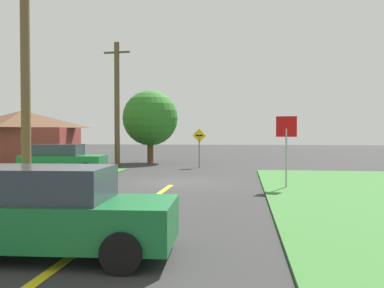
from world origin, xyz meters
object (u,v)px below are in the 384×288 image
(utility_pole_mid, at_px, (117,103))
(barn, at_px, (23,138))
(stop_sign, at_px, (286,137))
(utility_pole_near, at_px, (25,80))
(direction_sign, at_px, (199,143))
(oak_tree_left, at_px, (150,118))
(parked_car_near_building, at_px, (62,159))
(car_behind_on_main_road, at_px, (46,212))

(utility_pole_mid, xyz_separation_m, barn, (-6.55, -0.22, -2.32))
(stop_sign, distance_m, utility_pole_near, 10.05)
(utility_pole_near, distance_m, barn, 14.66)
(utility_pole_near, relative_size, direction_sign, 3.20)
(utility_pole_near, distance_m, oak_tree_left, 16.27)
(barn, bearing_deg, direction_sign, -0.30)
(oak_tree_left, bearing_deg, parked_car_near_building, -107.44)
(parked_car_near_building, xyz_separation_m, car_behind_on_main_road, (6.18, -14.37, -0.00))
(car_behind_on_main_road, height_order, direction_sign, direction_sign)
(oak_tree_left, bearing_deg, barn, -155.71)
(stop_sign, relative_size, direction_sign, 1.15)
(parked_car_near_building, xyz_separation_m, utility_pole_near, (1.92, -7.26, 3.31))
(stop_sign, xyz_separation_m, direction_sign, (-4.52, 9.86, -0.49))
(stop_sign, bearing_deg, utility_pole_near, 29.79)
(stop_sign, distance_m, parked_car_near_building, 12.34)
(car_behind_on_main_road, xyz_separation_m, utility_pole_mid, (-4.84, 19.94, 3.39))
(utility_pole_mid, relative_size, direction_sign, 3.27)
(direction_sign, bearing_deg, barn, 179.70)
(direction_sign, bearing_deg, utility_pole_mid, 177.06)
(car_behind_on_main_road, bearing_deg, utility_pole_near, 117.87)
(direction_sign, height_order, barn, barn)
(car_behind_on_main_road, bearing_deg, oak_tree_left, 95.15)
(utility_pole_mid, bearing_deg, parked_car_near_building, -103.51)
(direction_sign, relative_size, oak_tree_left, 0.47)
(car_behind_on_main_road, height_order, oak_tree_left, oak_tree_left)
(utility_pole_near, relative_size, utility_pole_mid, 0.98)
(parked_car_near_building, distance_m, oak_tree_left, 9.73)
(parked_car_near_building, height_order, utility_pole_near, utility_pole_near)
(car_behind_on_main_road, xyz_separation_m, barn, (-11.40, 19.72, 1.07))
(stop_sign, relative_size, car_behind_on_main_road, 0.62)
(utility_pole_near, bearing_deg, stop_sign, 15.80)
(car_behind_on_main_road, bearing_deg, utility_pole_mid, 100.61)
(parked_car_near_building, height_order, barn, barn)
(car_behind_on_main_road, distance_m, oak_tree_left, 23.72)
(car_behind_on_main_road, xyz_separation_m, oak_tree_left, (-3.36, 23.34, 2.52))
(stop_sign, distance_m, car_behind_on_main_road, 11.16)
(utility_pole_mid, bearing_deg, car_behind_on_main_road, -76.34)
(utility_pole_near, bearing_deg, barn, 119.53)
(car_behind_on_main_road, distance_m, utility_pole_mid, 20.80)
(stop_sign, relative_size, utility_pole_near, 0.36)
(stop_sign, xyz_separation_m, parked_car_near_building, (-11.39, 4.58, -1.25))
(car_behind_on_main_road, bearing_deg, barn, 116.99)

